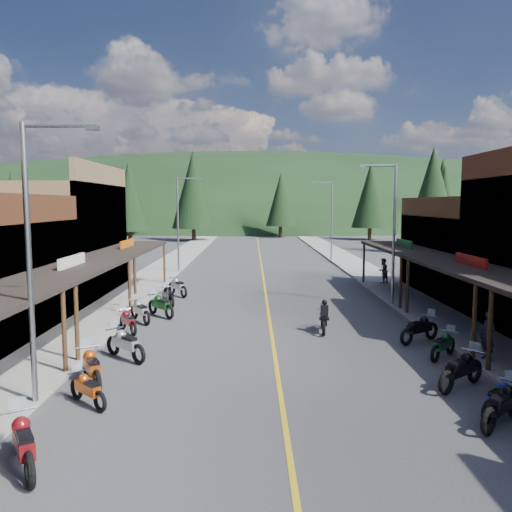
{
  "coord_description": "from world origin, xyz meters",
  "views": [
    {
      "loc": [
        -0.86,
        -19.87,
        5.8
      ],
      "look_at": [
        -0.66,
        6.77,
        3.0
      ],
      "focal_mm": 35.0,
      "sensor_mm": 36.0,
      "label": 1
    }
  ],
  "objects_px": {
    "pine_10": "(129,197)",
    "pine_11": "(433,192)",
    "bike_west_4": "(23,441)",
    "pedestrian_east_b": "(383,271)",
    "pine_0": "(12,199)",
    "pine_9": "(444,199)",
    "pine_4": "(370,195)",
    "bike_west_9": "(140,310)",
    "streetlight_0": "(34,252)",
    "bike_west_11": "(168,295)",
    "streetlight_2": "(392,228)",
    "bike_east_4": "(503,403)",
    "streetlight_3": "(330,217)",
    "bike_west_5": "(88,388)",
    "bike_west_7": "(125,342)",
    "rider_on_bike": "(324,319)",
    "pine_2": "(193,189)",
    "pine_3": "(281,200)",
    "bike_west_10": "(161,304)",
    "bike_east_8": "(420,327)",
    "bike_east_5": "(500,396)",
    "pine_7": "(89,196)",
    "shop_west_3": "(46,240)",
    "pine_8": "(75,202)",
    "pedestrian_east_a": "(488,336)",
    "shop_east_3": "(484,256)",
    "bike_west_12": "(178,286)",
    "bike_east_7": "(443,344)",
    "bike_west_6": "(92,365)",
    "pine_1": "(123,196)",
    "bike_west_8": "(128,320)",
    "bike_east_6": "(461,368)",
    "pine_5": "(442,192)"
  },
  "relations": [
    {
      "from": "pine_10",
      "to": "pine_11",
      "type": "distance_m",
      "value": 39.85
    },
    {
      "from": "bike_west_4",
      "to": "pedestrian_east_b",
      "type": "xyz_separation_m",
      "value": [
        14.33,
        24.87,
        0.36
      ]
    },
    {
      "from": "pine_0",
      "to": "pine_9",
      "type": "relative_size",
      "value": 1.02
    },
    {
      "from": "pine_4",
      "to": "bike_west_9",
      "type": "xyz_separation_m",
      "value": [
        -24.36,
        -55.82,
        -6.61
      ]
    },
    {
      "from": "streetlight_0",
      "to": "bike_west_4",
      "type": "bearing_deg",
      "value": -72.3
    },
    {
      "from": "bike_west_11",
      "to": "streetlight_2",
      "type": "bearing_deg",
      "value": -26.15
    },
    {
      "from": "bike_east_4",
      "to": "bike_west_9",
      "type": "bearing_deg",
      "value": -174.53
    },
    {
      "from": "streetlight_3",
      "to": "bike_west_5",
      "type": "xyz_separation_m",
      "value": [
        -12.55,
        -35.99,
        -3.92
      ]
    },
    {
      "from": "bike_west_7",
      "to": "bike_west_9",
      "type": "bearing_deg",
      "value": 49.83
    },
    {
      "from": "rider_on_bike",
      "to": "pine_9",
      "type": "bearing_deg",
      "value": 70.42
    },
    {
      "from": "pine_2",
      "to": "pine_3",
      "type": "xyz_separation_m",
      "value": [
        14.0,
        8.0,
        -1.51
      ]
    },
    {
      "from": "bike_west_9",
      "to": "bike_west_10",
      "type": "xyz_separation_m",
      "value": [
        0.78,
        1.21,
        0.03
      ]
    },
    {
      "from": "pine_2",
      "to": "bike_east_8",
      "type": "height_order",
      "value": "pine_2"
    },
    {
      "from": "bike_east_5",
      "to": "bike_east_4",
      "type": "bearing_deg",
      "value": -60.62
    },
    {
      "from": "pine_7",
      "to": "bike_west_7",
      "type": "bearing_deg",
      "value": -71.24
    },
    {
      "from": "streetlight_0",
      "to": "pine_2",
      "type": "relative_size",
      "value": 0.57
    },
    {
      "from": "streetlight_0",
      "to": "streetlight_2",
      "type": "height_order",
      "value": "same"
    },
    {
      "from": "shop_west_3",
      "to": "rider_on_bike",
      "type": "relative_size",
      "value": 5.19
    },
    {
      "from": "pine_8",
      "to": "pine_11",
      "type": "bearing_deg",
      "value": -2.73
    },
    {
      "from": "pine_2",
      "to": "pine_8",
      "type": "bearing_deg",
      "value": -123.69
    },
    {
      "from": "pine_7",
      "to": "pedestrian_east_a",
      "type": "height_order",
      "value": "pine_7"
    },
    {
      "from": "pine_3",
      "to": "pine_8",
      "type": "distance_m",
      "value": 36.77
    },
    {
      "from": "pine_4",
      "to": "bike_east_8",
      "type": "relative_size",
      "value": 5.47
    },
    {
      "from": "pine_9",
      "to": "shop_east_3",
      "type": "bearing_deg",
      "value": -106.91
    },
    {
      "from": "pine_2",
      "to": "pine_4",
      "type": "bearing_deg",
      "value": 4.09
    },
    {
      "from": "bike_west_12",
      "to": "rider_on_bike",
      "type": "relative_size",
      "value": 1.11
    },
    {
      "from": "bike_west_10",
      "to": "bike_east_5",
      "type": "distance_m",
      "value": 16.71
    },
    {
      "from": "streetlight_2",
      "to": "bike_west_11",
      "type": "distance_m",
      "value": 13.2
    },
    {
      "from": "shop_west_3",
      "to": "shop_east_3",
      "type": "xyz_separation_m",
      "value": [
        27.54,
        0.0,
        -0.99
      ]
    },
    {
      "from": "bike_west_12",
      "to": "bike_east_7",
      "type": "bearing_deg",
      "value": -81.78
    },
    {
      "from": "shop_west_3",
      "to": "bike_west_6",
      "type": "height_order",
      "value": "shop_west_3"
    },
    {
      "from": "bike_west_10",
      "to": "bike_east_8",
      "type": "bearing_deg",
      "value": -63.58
    },
    {
      "from": "pine_4",
      "to": "pine_11",
      "type": "distance_m",
      "value": 22.09
    },
    {
      "from": "pine_3",
      "to": "bike_east_7",
      "type": "relative_size",
      "value": 5.53
    },
    {
      "from": "streetlight_0",
      "to": "pine_1",
      "type": "height_order",
      "value": "pine_1"
    },
    {
      "from": "bike_west_4",
      "to": "pedestrian_east_a",
      "type": "relative_size",
      "value": 1.31
    },
    {
      "from": "bike_east_5",
      "to": "pedestrian_east_a",
      "type": "height_order",
      "value": "pedestrian_east_a"
    },
    {
      "from": "bike_east_7",
      "to": "bike_west_11",
      "type": "bearing_deg",
      "value": -176.24
    },
    {
      "from": "bike_west_6",
      "to": "bike_west_8",
      "type": "bearing_deg",
      "value": 65.47
    },
    {
      "from": "bike_west_7",
      "to": "rider_on_bike",
      "type": "bearing_deg",
      "value": -20.87
    },
    {
      "from": "bike_west_6",
      "to": "bike_west_9",
      "type": "relative_size",
      "value": 1.06
    },
    {
      "from": "pine_7",
      "to": "pine_9",
      "type": "distance_m",
      "value": 64.01
    },
    {
      "from": "bike_east_4",
      "to": "bike_east_5",
      "type": "bearing_deg",
      "value": 118.64
    },
    {
      "from": "pine_8",
      "to": "bike_east_7",
      "type": "relative_size",
      "value": 5.03
    },
    {
      "from": "bike_east_6",
      "to": "pine_5",
      "type": "bearing_deg",
      "value": 122.09
    },
    {
      "from": "bike_east_8",
      "to": "bike_west_12",
      "type": "bearing_deg",
      "value": -166.34
    },
    {
      "from": "streetlight_2",
      "to": "pine_1",
      "type": "distance_m",
      "value": 69.35
    },
    {
      "from": "pine_5",
      "to": "bike_west_10",
      "type": "relative_size",
      "value": 6.06
    },
    {
      "from": "pine_9",
      "to": "bike_west_5",
      "type": "bearing_deg",
      "value": -120.13
    },
    {
      "from": "streetlight_3",
      "to": "pine_8",
      "type": "xyz_separation_m",
      "value": [
        -28.95,
        10.0,
        1.52
      ]
    }
  ]
}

